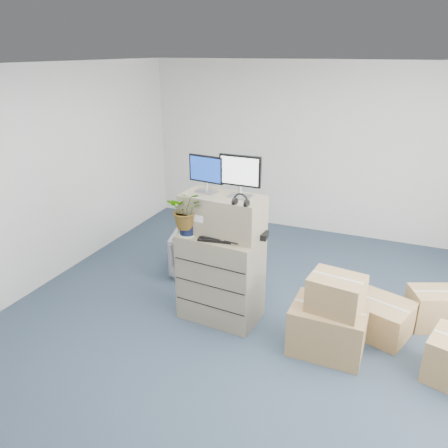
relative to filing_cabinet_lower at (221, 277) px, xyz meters
The scene contains 16 objects.
ground 0.84m from the filing_cabinet_lower, 39.71° to the right, with size 7.00×7.00×0.00m, color #2A394B.
wall_back 3.25m from the filing_cabinet_lower, 80.65° to the left, with size 6.00×0.02×2.80m, color silver.
filing_cabinet_lower is the anchor object (origin of this frame).
filing_cabinet_upper 0.74m from the filing_cabinet_lower, 85.29° to the left, with size 0.89×0.44×0.44m, color gray.
monitor_left 1.21m from the filing_cabinet_lower, 157.52° to the left, with size 0.41×0.18×0.41m.
monitor_right 1.23m from the filing_cabinet_lower, 18.45° to the left, with size 0.46×0.18×0.45m.
headphones 1.06m from the filing_cabinet_lower, 29.04° to the right, with size 0.16×0.16×0.02m, color black.
keyboard 0.55m from the filing_cabinet_lower, 60.82° to the right, with size 0.49×0.21×0.03m, color black.
mouse 0.63m from the filing_cabinet_lower, 21.63° to the right, with size 0.10×0.06×0.04m, color silver.
water_bottle 0.68m from the filing_cabinet_lower, 28.40° to the left, with size 0.08×0.08×0.28m, color gray.
phone_dock 0.58m from the filing_cabinet_lower, 139.07° to the left, with size 0.07×0.06×0.15m.
external_drive 0.69m from the filing_cabinet_lower, 13.13° to the left, with size 0.22×0.17×0.07m, color black.
tissue_box 0.71m from the filing_cabinet_lower, 19.52° to the left, with size 0.25×0.12×0.09m, color #4594EA.
potted_plant 0.84m from the filing_cabinet_lower, 159.07° to the right, with size 0.49×0.52×0.42m.
office_chair 1.16m from the filing_cabinet_lower, 129.51° to the left, with size 0.67×0.62×0.68m, color slate.
cardboard_boxes 1.82m from the filing_cabinet_lower, ahead, with size 2.01×1.55×0.87m.
Camera 1 is at (1.22, -3.63, 2.94)m, focal length 35.00 mm.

